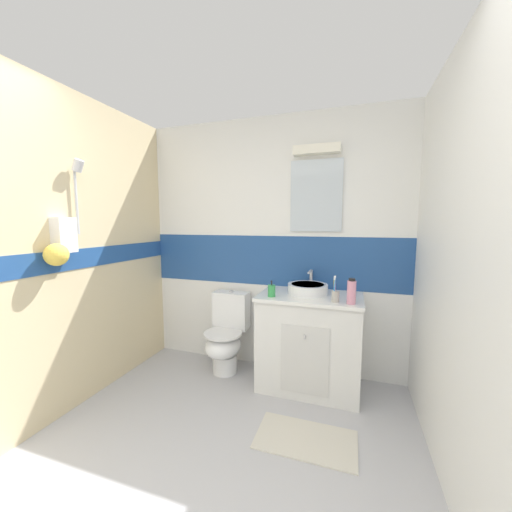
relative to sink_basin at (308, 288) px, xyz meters
name	(u,v)px	position (x,y,z in m)	size (l,w,h in m)	color
ground_plane	(221,451)	(-0.41, -0.97, -0.92)	(3.20, 3.48, 0.04)	#B2B2B7
wall_back_tiled	(272,245)	(-0.41, 0.28, 0.36)	(3.20, 0.20, 2.50)	white
wall_left_shower_alcove	(56,253)	(-1.76, -0.97, 0.35)	(0.28, 3.48, 2.50)	beige
wall_right_plain	(481,273)	(0.94, -0.97, 0.35)	(0.10, 3.48, 2.50)	white
vanity_cabinet	(309,341)	(0.03, -0.04, -0.47)	(0.89, 0.56, 0.85)	silver
sink_basin	(308,288)	(0.00, 0.00, 0.00)	(0.36, 0.40, 0.19)	white
toilet	(226,335)	(-0.80, -0.01, -0.53)	(0.37, 0.50, 0.79)	white
toothbrush_cup	(335,294)	(0.25, -0.21, 0.01)	(0.06, 0.06, 0.21)	#B2ADA3
soap_dispenser	(272,291)	(-0.28, -0.21, 0.00)	(0.07, 0.07, 0.14)	green
mouthwash_bottle	(351,292)	(0.37, -0.23, 0.05)	(0.07, 0.07, 0.20)	pink
bath_mat	(306,439)	(0.11, -0.72, -0.89)	(0.68, 0.38, 0.01)	beige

